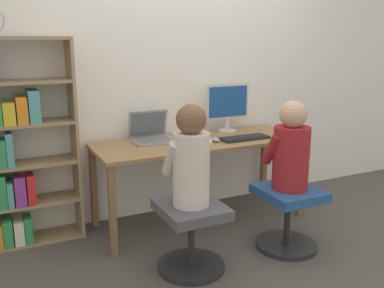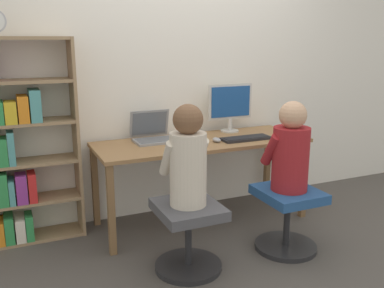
{
  "view_description": "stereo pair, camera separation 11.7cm",
  "coord_description": "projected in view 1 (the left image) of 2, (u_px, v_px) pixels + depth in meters",
  "views": [
    {
      "loc": [
        -1.61,
        -2.81,
        1.56
      ],
      "look_at": [
        -0.18,
        0.12,
        0.76
      ],
      "focal_mm": 40.0,
      "sensor_mm": 36.0,
      "label": 1
    },
    {
      "loc": [
        -1.5,
        -2.86,
        1.56
      ],
      "look_at": [
        -0.18,
        0.12,
        0.76
      ],
      "focal_mm": 40.0,
      "sensor_mm": 36.0,
      "label": 2
    }
  ],
  "objects": [
    {
      "name": "keyboard",
      "position": [
        245.0,
        138.0,
        3.66
      ],
      "size": [
        0.44,
        0.16,
        0.03
      ],
      "color": "#232326",
      "rests_on": "desk"
    },
    {
      "name": "ground_plane",
      "position": [
        219.0,
        235.0,
        3.51
      ],
      "size": [
        14.0,
        14.0,
        0.0
      ],
      "primitive_type": "plane",
      "color": "#4C4742"
    },
    {
      "name": "computer_mouse_by_keyboard",
      "position": [
        216.0,
        140.0,
        3.57
      ],
      "size": [
        0.06,
        0.1,
        0.04
      ],
      "color": "#99999E",
      "rests_on": "desk"
    },
    {
      "name": "person_at_laptop",
      "position": [
        191.0,
        159.0,
        2.81
      ],
      "size": [
        0.3,
        0.29,
        0.68
      ],
      "color": "beige",
      "rests_on": "office_chair_right"
    },
    {
      "name": "desk",
      "position": [
        201.0,
        149.0,
        3.64
      ],
      "size": [
        1.81,
        0.66,
        0.73
      ],
      "color": "olive",
      "rests_on": "ground_plane"
    },
    {
      "name": "desktop_monitor",
      "position": [
        228.0,
        106.0,
        3.93
      ],
      "size": [
        0.44,
        0.17,
        0.44
      ],
      "color": "beige",
      "rests_on": "desk"
    },
    {
      "name": "bookshelf",
      "position": [
        2.0,
        154.0,
        3.15
      ],
      "size": [
        0.88,
        0.27,
        1.58
      ],
      "color": "#997A56",
      "rests_on": "ground_plane"
    },
    {
      "name": "laptop",
      "position": [
        152.0,
        135.0,
        3.59
      ],
      "size": [
        0.34,
        0.3,
        0.25
      ],
      "color": "gray",
      "rests_on": "desk"
    },
    {
      "name": "wall_back",
      "position": [
        181.0,
        69.0,
        3.83
      ],
      "size": [
        10.0,
        0.05,
        2.6
      ],
      "color": "white",
      "rests_on": "ground_plane"
    },
    {
      "name": "person_at_monitor",
      "position": [
        291.0,
        150.0,
        3.13
      ],
      "size": [
        0.33,
        0.3,
        0.66
      ],
      "color": "maroon",
      "rests_on": "office_chair_left"
    },
    {
      "name": "office_chair_left",
      "position": [
        288.0,
        213.0,
        3.24
      ],
      "size": [
        0.47,
        0.47,
        0.48
      ],
      "color": "#262628",
      "rests_on": "ground_plane"
    },
    {
      "name": "office_chair_right",
      "position": [
        191.0,
        231.0,
        2.93
      ],
      "size": [
        0.47,
        0.47,
        0.48
      ],
      "color": "#262628",
      "rests_on": "ground_plane"
    }
  ]
}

